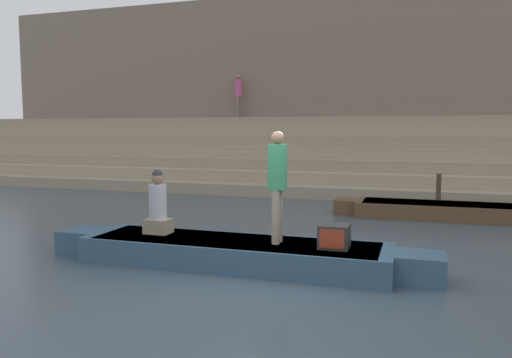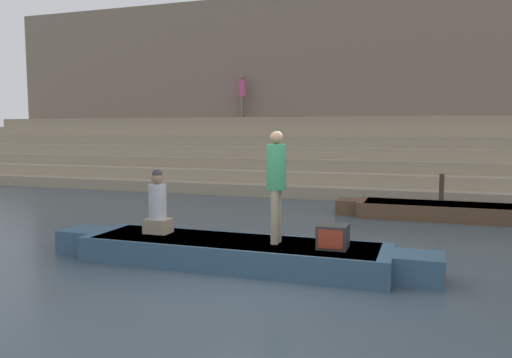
# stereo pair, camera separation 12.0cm
# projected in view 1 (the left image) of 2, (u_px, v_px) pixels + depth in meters

# --- Properties ---
(ground_plane) EXTENTS (120.00, 120.00, 0.00)m
(ground_plane) POSITION_uv_depth(u_px,v_px,m) (269.00, 276.00, 7.61)
(ground_plane) COLOR #3D4C56
(ghat_steps) EXTENTS (36.00, 5.17, 2.75)m
(ghat_steps) POSITION_uv_depth(u_px,v_px,m) (358.00, 163.00, 18.59)
(ghat_steps) COLOR gray
(ghat_steps) RESTS_ON ground
(back_wall) EXTENTS (34.20, 1.28, 7.89)m
(back_wall) POSITION_uv_depth(u_px,v_px,m) (366.00, 88.00, 20.61)
(back_wall) COLOR #7F6B5B
(back_wall) RESTS_ON ground
(rowboat_main) EXTENTS (6.57, 1.41, 0.42)m
(rowboat_main) POSITION_uv_depth(u_px,v_px,m) (234.00, 252.00, 8.22)
(rowboat_main) COLOR #33516B
(rowboat_main) RESTS_ON ground
(person_standing) EXTENTS (0.31, 0.31, 1.79)m
(person_standing) POSITION_uv_depth(u_px,v_px,m) (277.00, 178.00, 7.91)
(person_standing) COLOR gray
(person_standing) RESTS_ON rowboat_main
(person_rowing) EXTENTS (0.44, 0.34, 1.13)m
(person_rowing) POSITION_uv_depth(u_px,v_px,m) (158.00, 207.00, 8.72)
(person_rowing) COLOR gray
(person_rowing) RESTS_ON rowboat_main
(tv_set) EXTENTS (0.45, 0.47, 0.36)m
(tv_set) POSITION_uv_depth(u_px,v_px,m) (334.00, 236.00, 7.67)
(tv_set) COLOR #2D2D2D
(tv_set) RESTS_ON rowboat_main
(moored_boat_shore) EXTENTS (5.34, 1.26, 0.38)m
(moored_boat_shore) POSITION_uv_depth(u_px,v_px,m) (441.00, 210.00, 12.56)
(moored_boat_shore) COLOR brown
(moored_boat_shore) RESTS_ON ground
(mooring_post) EXTENTS (0.13, 0.13, 1.04)m
(mooring_post) POSITION_uv_depth(u_px,v_px,m) (438.00, 193.00, 13.53)
(mooring_post) COLOR #473828
(mooring_post) RESTS_ON ground
(person_on_steps) EXTENTS (0.31, 0.31, 1.81)m
(person_on_steps) POSITION_uv_depth(u_px,v_px,m) (239.00, 93.00, 21.32)
(person_on_steps) COLOR #756656
(person_on_steps) RESTS_ON ghat_steps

